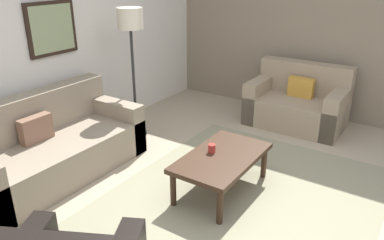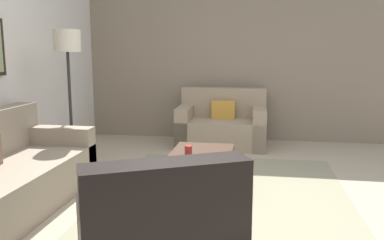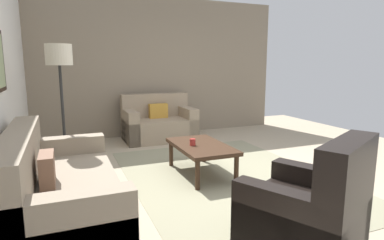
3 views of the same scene
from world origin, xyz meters
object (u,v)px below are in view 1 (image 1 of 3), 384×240
object	(u,v)px
lamp_standing	(131,32)
framed_artwork	(52,29)
coffee_table	(222,160)
cup	(212,148)
couch_loveseat	(298,104)
couch_main	(48,148)

from	to	relation	value
lamp_standing	framed_artwork	world-z (taller)	framed_artwork
coffee_table	cup	world-z (taller)	cup
coffee_table	framed_artwork	xyz separation A→B (m)	(-0.16, 2.24, 1.14)
couch_loveseat	cup	world-z (taller)	couch_loveseat
framed_artwork	couch_loveseat	bearing A→B (deg)	-43.89
coffee_table	lamp_standing	world-z (taller)	lamp_standing
couch_loveseat	lamp_standing	bearing A→B (deg)	133.48
cup	framed_artwork	world-z (taller)	framed_artwork
lamp_standing	couch_main	bearing A→B (deg)	174.33
lamp_standing	framed_artwork	xyz separation A→B (m)	(-0.74, 0.56, 0.09)
couch_main	coffee_table	xyz separation A→B (m)	(0.74, -1.81, 0.06)
coffee_table	cup	xyz separation A→B (m)	(0.00, 0.12, 0.10)
lamp_standing	cup	bearing A→B (deg)	-110.54
lamp_standing	framed_artwork	bearing A→B (deg)	142.84
lamp_standing	framed_artwork	distance (m)	0.93
couch_loveseat	lamp_standing	size ratio (longest dim) A/B	0.78
couch_loveseat	coffee_table	world-z (taller)	couch_loveseat
framed_artwork	lamp_standing	bearing A→B (deg)	-37.16
cup	framed_artwork	xyz separation A→B (m)	(-0.16, 2.12, 1.05)
couch_main	lamp_standing	size ratio (longest dim) A/B	1.17
cup	couch_main	bearing A→B (deg)	113.62
coffee_table	framed_artwork	size ratio (longest dim) A/B	1.68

